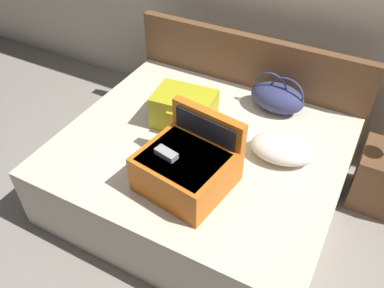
{
  "coord_description": "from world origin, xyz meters",
  "views": [
    {
      "loc": [
        0.93,
        -1.48,
        2.36
      ],
      "look_at": [
        0.0,
        0.27,
        0.62
      ],
      "focal_mm": 37.11,
      "sensor_mm": 36.0,
      "label": 1
    }
  ],
  "objects": [
    {
      "name": "ground_plane",
      "position": [
        0.0,
        0.0,
        0.0
      ],
      "size": [
        12.0,
        12.0,
        0.0
      ],
      "primitive_type": "plane",
      "color": "gray"
    },
    {
      "name": "pillow_near_headboard",
      "position": [
        0.54,
        0.55,
        0.6
      ],
      "size": [
        0.48,
        0.37,
        0.15
      ],
      "primitive_type": "ellipsoid",
      "rotation": [
        0.0,
        0.0,
        0.15
      ],
      "color": "white",
      "rests_on": "bed"
    },
    {
      "name": "hard_case_medium",
      "position": [
        -0.22,
        0.56,
        0.65
      ],
      "size": [
        0.46,
        0.36,
        0.26
      ],
      "rotation": [
        0.0,
        0.0,
        0.11
      ],
      "color": "gold",
      "rests_on": "bed"
    },
    {
      "name": "headboard",
      "position": [
        0.0,
        1.28,
        0.48
      ],
      "size": [
        1.98,
        0.08,
        0.96
      ],
      "primitive_type": "cube",
      "color": "brown",
      "rests_on": "ground"
    },
    {
      "name": "duffel_bag",
      "position": [
        0.33,
        1.05,
        0.63
      ],
      "size": [
        0.45,
        0.32,
        0.3
      ],
      "rotation": [
        0.0,
        0.0,
        -0.11
      ],
      "color": "navy",
      "rests_on": "bed"
    },
    {
      "name": "hard_case_large",
      "position": [
        0.1,
        0.03,
        0.68
      ],
      "size": [
        0.58,
        0.57,
        0.44
      ],
      "rotation": [
        0.0,
        0.0,
        -0.15
      ],
      "color": "#D16619",
      "rests_on": "bed"
    },
    {
      "name": "bed",
      "position": [
        0.0,
        0.4,
        0.26
      ],
      "size": [
        1.95,
        1.69,
        0.52
      ],
      "primitive_type": "cube",
      "color": "beige",
      "rests_on": "ground"
    }
  ]
}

